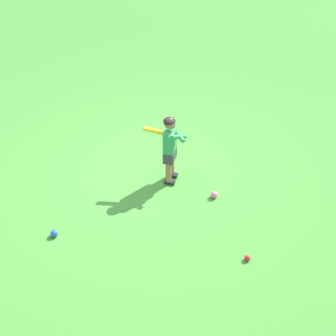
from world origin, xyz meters
name	(u,v)px	position (x,y,z in m)	size (l,w,h in m)	color
ground_plane	(151,171)	(0.00, 0.00, 0.00)	(40.00, 40.00, 0.00)	#479338
child_batter	(170,144)	(-0.30, 0.17, 0.65)	(0.63, 0.32, 1.08)	#232328
play_ball_midfield	(54,233)	(1.08, 1.48, 0.05)	(0.10, 0.10, 0.10)	blue
play_ball_center_lawn	(214,195)	(-0.97, 0.51, 0.05)	(0.10, 0.10, 0.10)	pink
play_ball_behind_batter	(247,258)	(-1.40, 1.64, 0.04)	(0.08, 0.08, 0.08)	red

